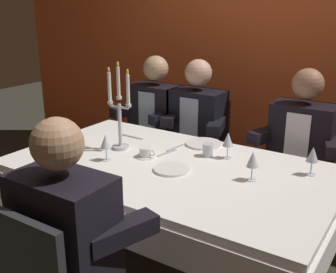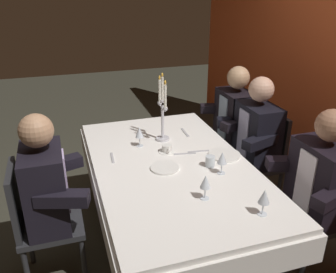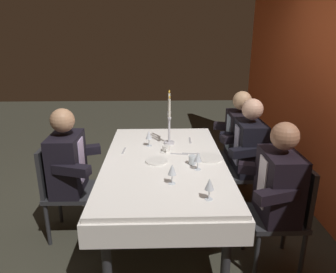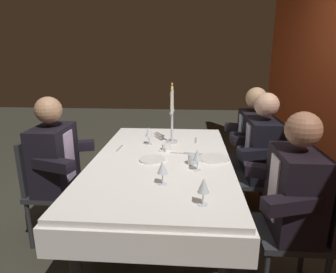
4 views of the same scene
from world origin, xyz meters
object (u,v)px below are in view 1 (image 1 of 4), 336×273
at_px(candelabra, 120,114).
at_px(wine_glass_3, 106,142).
at_px(wine_glass_1, 313,155).
at_px(dining_table, 170,183).
at_px(wine_glass_2, 228,140).
at_px(seated_diner_0, 157,115).
at_px(seated_diner_1, 198,122).
at_px(seated_diner_3, 302,141).
at_px(wine_glass_0, 253,160).
at_px(dinner_plate_1, 204,144).
at_px(water_tumbler_0, 208,150).
at_px(dinner_plate_0, 171,169).
at_px(coffee_cup_0, 146,153).
at_px(seated_diner_2, 64,235).

bearing_deg(candelabra, wine_glass_3, -73.82).
bearing_deg(wine_glass_1, wine_glass_3, -157.63).
height_order(dining_table, wine_glass_2, wine_glass_2).
distance_m(seated_diner_0, seated_diner_1, 0.40).
distance_m(seated_diner_1, seated_diner_3, 0.83).
xyz_separation_m(wine_glass_0, wine_glass_3, (-0.85, -0.20, 0.00)).
bearing_deg(seated_diner_1, seated_diner_3, 0.00).
distance_m(dinner_plate_1, wine_glass_2, 0.30).
bearing_deg(wine_glass_2, wine_glass_0, -42.49).
bearing_deg(wine_glass_0, water_tumbler_0, 151.86).
bearing_deg(seated_diner_0, seated_diner_1, 0.00).
bearing_deg(wine_glass_3, wine_glass_1, 22.37).
distance_m(wine_glass_1, wine_glass_2, 0.50).
bearing_deg(dining_table, wine_glass_1, 22.30).
relative_size(wine_glass_0, water_tumbler_0, 2.04).
height_order(candelabra, water_tumbler_0, candelabra).
bearing_deg(wine_glass_3, water_tumbler_0, 39.63).
bearing_deg(seated_diner_1, seated_diner_0, 180.00).
bearing_deg(seated_diner_1, water_tumbler_0, -56.11).
relative_size(dinner_plate_0, wine_glass_0, 1.26).
relative_size(wine_glass_2, wine_glass_3, 1.00).
bearing_deg(coffee_cup_0, wine_glass_0, 2.40).
bearing_deg(dinner_plate_1, wine_glass_2, -30.32).
height_order(dinner_plate_0, seated_diner_0, seated_diner_0).
distance_m(dinner_plate_0, seated_diner_3, 1.06).
relative_size(dinner_plate_1, wine_glass_2, 1.48).
xyz_separation_m(dining_table, seated_diner_3, (0.52, 0.89, 0.11)).
xyz_separation_m(dinner_plate_1, seated_diner_1, (-0.30, 0.46, -0.01)).
bearing_deg(wine_glass_2, wine_glass_1, 2.15).
relative_size(dining_table, water_tumbler_0, 24.16).
xyz_separation_m(candelabra, seated_diner_0, (-0.28, 0.83, -0.24)).
relative_size(coffee_cup_0, seated_diner_2, 0.11).
distance_m(seated_diner_2, seated_diner_3, 1.83).
xyz_separation_m(wine_glass_1, wine_glass_3, (-1.10, -0.45, 0.00)).
height_order(wine_glass_2, seated_diner_1, seated_diner_1).
bearing_deg(coffee_cup_0, seated_diner_2, -75.04).
xyz_separation_m(wine_glass_0, seated_diner_0, (-1.20, 0.83, -0.12)).
height_order(wine_glass_3, coffee_cup_0, wine_glass_3).
distance_m(dining_table, dinner_plate_1, 0.44).
xyz_separation_m(candelabra, coffee_cup_0, (0.23, -0.04, -0.20)).
bearing_deg(dinner_plate_0, seated_diner_0, 128.60).
bearing_deg(dinner_plate_1, seated_diner_2, -87.63).
xyz_separation_m(candelabra, dinner_plate_0, (0.48, -0.13, -0.22)).
distance_m(dining_table, water_tumbler_0, 0.32).
height_order(wine_glass_0, wine_glass_2, same).
xyz_separation_m(candelabra, seated_diner_2, (0.47, -0.95, -0.24)).
bearing_deg(dinner_plate_1, seated_diner_0, 146.70).
xyz_separation_m(wine_glass_2, seated_diner_1, (-0.54, 0.60, -0.12)).
distance_m(wine_glass_0, seated_diner_0, 1.46).
distance_m(wine_glass_3, water_tumbler_0, 0.63).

